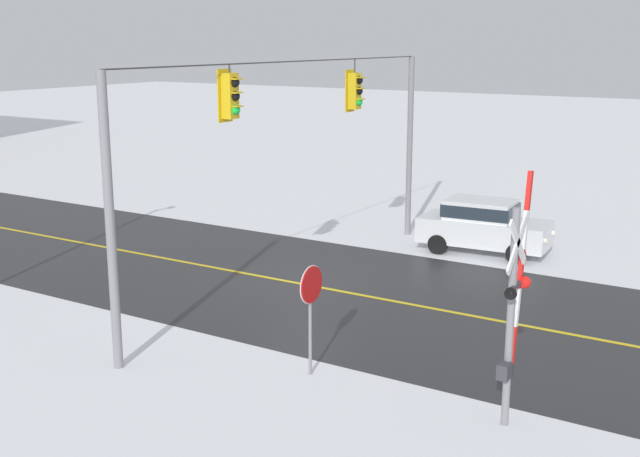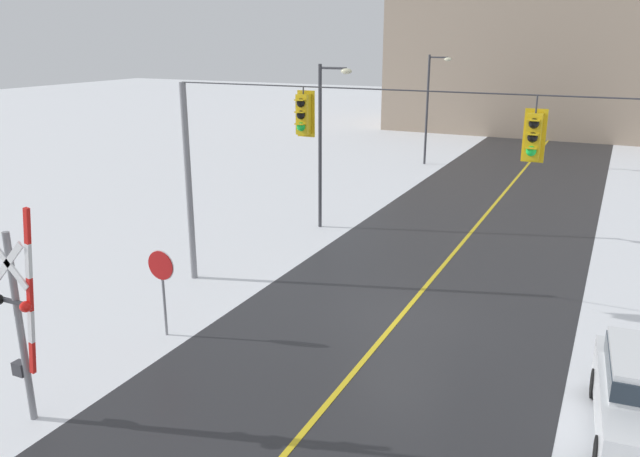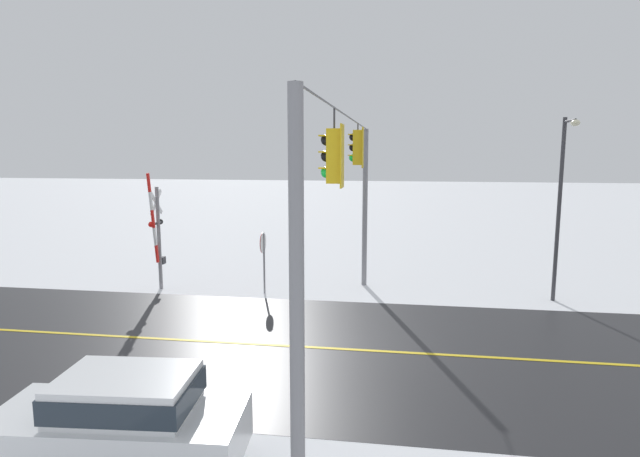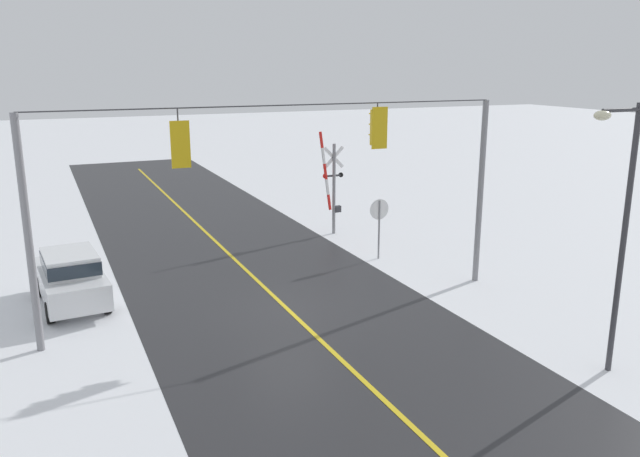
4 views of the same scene
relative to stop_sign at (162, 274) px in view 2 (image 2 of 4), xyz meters
name	(u,v)px [view 2 (image 2 of 4)]	position (x,y,z in m)	size (l,w,h in m)	color
ground_plane	(400,318)	(5.17, 3.67, -1.71)	(160.00, 160.00, 0.00)	white
road_asphalt	(454,253)	(5.17, 9.67, -1.71)	(9.00, 80.00, 0.01)	#28282B
lane_centre_line	(454,253)	(5.17, 9.67, -1.70)	(0.14, 72.00, 0.01)	gold
signal_span	(406,175)	(5.19, 3.67, 2.35)	(14.20, 0.47, 6.22)	gray
stop_sign	(162,274)	(0.00, 0.00, 0.00)	(0.80, 0.09, 2.35)	gray
railroad_crossing	(20,318)	(0.02, -4.17, 0.55)	(1.20, 0.31, 4.55)	gray
streetlamp_near	(325,132)	(-0.42, 10.58, 2.20)	(1.39, 0.28, 6.50)	#38383D
streetlamp_far	(431,99)	(-0.42, 25.39, 2.20)	(1.39, 0.28, 6.50)	#38383D
building_distant	(546,67)	(3.85, 43.51, 3.45)	(24.23, 10.63, 10.32)	gray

